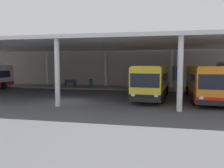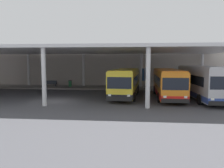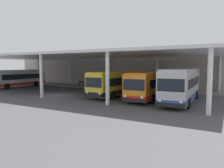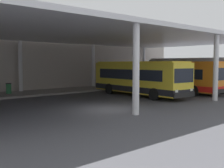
# 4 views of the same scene
# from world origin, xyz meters

# --- Properties ---
(ground_plane) EXTENTS (200.00, 200.00, 0.00)m
(ground_plane) POSITION_xyz_m (0.00, 0.00, 0.00)
(ground_plane) COLOR #47474C
(platform_kerb) EXTENTS (42.00, 4.50, 0.18)m
(platform_kerb) POSITION_xyz_m (0.00, 11.75, 0.09)
(platform_kerb) COLOR gray
(platform_kerb) RESTS_ON ground
(station_building_facade) EXTENTS (48.00, 1.60, 6.97)m
(station_building_facade) POSITION_xyz_m (0.00, 15.00, 3.48)
(station_building_facade) COLOR #ADA399
(station_building_facade) RESTS_ON ground
(canopy_shelter) EXTENTS (40.00, 17.00, 5.55)m
(canopy_shelter) POSITION_xyz_m (0.00, 5.50, 5.29)
(canopy_shelter) COLOR silver
(canopy_shelter) RESTS_ON ground
(bus_nearest_bay) EXTENTS (2.93, 10.60, 3.17)m
(bus_nearest_bay) POSITION_xyz_m (-13.57, 4.47, 1.66)
(bus_nearest_bay) COLOR white
(bus_nearest_bay) RESTS_ON ground
(bus_second_bay) EXTENTS (3.33, 10.69, 3.17)m
(bus_second_bay) POSITION_xyz_m (7.11, 3.92, 1.66)
(bus_second_bay) COLOR yellow
(bus_second_bay) RESTS_ON ground
(bus_middle_bay) EXTENTS (2.91, 10.59, 3.17)m
(bus_middle_bay) POSITION_xyz_m (11.86, 3.47, 1.66)
(bus_middle_bay) COLOR orange
(bus_middle_bay) RESTS_ON ground
(bus_far_bay) EXTENTS (2.97, 11.40, 3.57)m
(bus_far_bay) POSITION_xyz_m (15.33, 2.96, 1.84)
(bus_far_bay) COLOR #B7B7BC
(bus_far_bay) RESTS_ON ground
(bench_waiting) EXTENTS (1.80, 0.45, 0.92)m
(bench_waiting) POSITION_xyz_m (-4.83, 11.82, 0.66)
(bench_waiting) COLOR #383D47
(bench_waiting) RESTS_ON platform_kerb
(trash_bin) EXTENTS (0.52, 0.52, 0.98)m
(trash_bin) POSITION_xyz_m (-1.83, 12.02, 0.68)
(trash_bin) COLOR #236638
(trash_bin) RESTS_ON platform_kerb
(banner_sign) EXTENTS (0.70, 0.12, 3.20)m
(banner_sign) POSITION_xyz_m (9.63, 10.94, 1.98)
(banner_sign) COLOR #B2B2B7
(banner_sign) RESTS_ON platform_kerb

